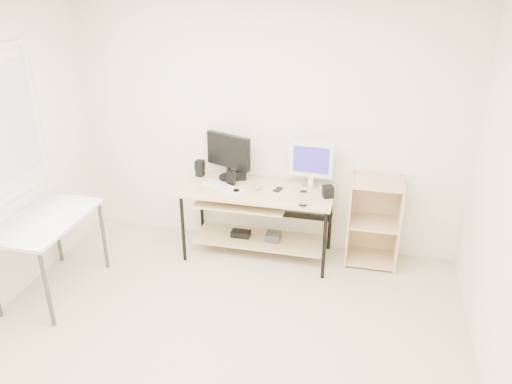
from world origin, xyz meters
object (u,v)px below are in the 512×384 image
object	(u,v)px
white_imac	(311,160)
audio_controller	(231,177)
shelf_unit	(374,221)
side_table	(46,227)
desk	(256,208)
black_monitor	(228,154)

from	to	relation	value
white_imac	audio_controller	bearing A→B (deg)	-165.45
shelf_unit	audio_controller	distance (m)	1.49
side_table	white_imac	world-z (taller)	white_imac
side_table	white_imac	size ratio (longest dim) A/B	2.11
desk	audio_controller	world-z (taller)	audio_controller
white_imac	desk	bearing A→B (deg)	-156.02
desk	black_monitor	distance (m)	0.62
black_monitor	white_imac	bearing A→B (deg)	21.94
desk	white_imac	bearing A→B (deg)	20.88
side_table	desk	bearing A→B (deg)	32.65
desk	white_imac	world-z (taller)	white_imac
desk	black_monitor	bearing A→B (deg)	149.74
shelf_unit	black_monitor	xyz separation A→B (m)	(-1.51, 0.03, 0.57)
white_imac	audio_controller	world-z (taller)	white_imac
desk	shelf_unit	size ratio (longest dim) A/B	1.67
audio_controller	white_imac	bearing A→B (deg)	21.99
desk	side_table	xyz separation A→B (m)	(-1.65, -1.06, 0.13)
desk	audio_controller	xyz separation A→B (m)	(-0.27, 0.04, 0.29)
side_table	shelf_unit	world-z (taller)	shelf_unit
side_table	audio_controller	distance (m)	1.78
desk	shelf_unit	bearing A→B (deg)	7.77
black_monitor	white_imac	size ratio (longest dim) A/B	1.06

